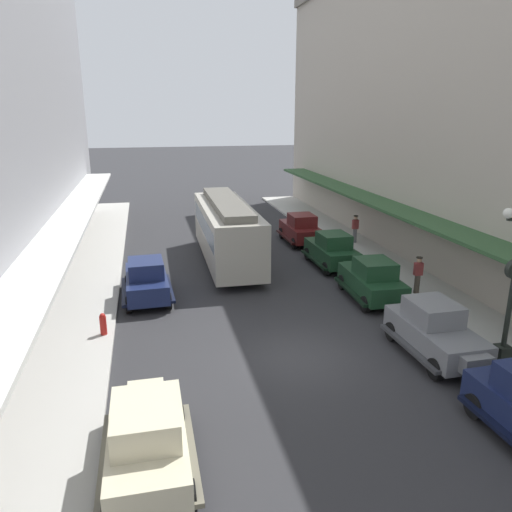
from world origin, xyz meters
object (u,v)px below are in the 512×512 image
(pedestrian_0, at_px, (355,229))
(parked_car_0, at_px, (301,228))
(fire_hydrant, at_px, (103,324))
(parked_car_1, at_px, (146,279))
(streetcar, at_px, (227,229))
(parked_car_2, at_px, (372,279))
(parked_car_5, at_px, (332,249))
(parked_car_3, at_px, (435,329))
(parked_car_6, at_px, (147,437))
(pedestrian_1, at_px, (418,275))

(pedestrian_0, bearing_deg, parked_car_0, 159.94)
(parked_car_0, height_order, fire_hydrant, parked_car_0)
(parked_car_1, xyz_separation_m, streetcar, (4.30, 4.48, 0.96))
(parked_car_2, xyz_separation_m, parked_car_5, (0.01, 4.83, 0.00))
(parked_car_1, height_order, parked_car_3, same)
(parked_car_1, height_order, fire_hydrant, parked_car_1)
(parked_car_6, bearing_deg, parked_car_5, 54.73)
(parked_car_0, distance_m, parked_car_5, 4.94)
(parked_car_0, relative_size, pedestrian_1, 2.55)
(parked_car_2, bearing_deg, fire_hydrant, -172.69)
(parked_car_1, distance_m, parked_car_2, 9.78)
(parked_car_1, xyz_separation_m, pedestrian_0, (12.54, 6.49, 0.07))
(parked_car_3, distance_m, pedestrian_0, 14.22)
(parked_car_6, distance_m, pedestrian_0, 21.57)
(parked_car_3, height_order, fire_hydrant, parked_car_3)
(parked_car_1, relative_size, pedestrian_0, 2.58)
(pedestrian_0, distance_m, pedestrian_1, 8.82)
(fire_hydrant, xyz_separation_m, pedestrian_1, (13.23, 1.28, 0.45))
(parked_car_2, bearing_deg, pedestrian_0, 70.86)
(parked_car_2, xyz_separation_m, pedestrian_0, (3.00, 8.63, 0.07))
(fire_hydrant, height_order, pedestrian_0, pedestrian_0)
(parked_car_0, height_order, parked_car_3, same)
(parked_car_0, xyz_separation_m, pedestrian_1, (2.22, -9.91, 0.07))
(parked_car_3, relative_size, pedestrian_0, 2.56)
(parked_car_0, distance_m, parked_car_6, 20.91)
(parked_car_0, relative_size, streetcar, 0.44)
(parked_car_3, bearing_deg, parked_car_0, 89.59)
(parked_car_3, xyz_separation_m, pedestrian_0, (3.22, 13.85, 0.07))
(parked_car_3, height_order, streetcar, streetcar)
(pedestrian_0, xyz_separation_m, pedestrian_1, (-0.90, -8.78, 0.00))
(fire_hydrant, bearing_deg, parked_car_1, 65.99)
(parked_car_2, bearing_deg, parked_car_1, 167.33)
(pedestrian_0, height_order, pedestrian_1, same)
(parked_car_2, distance_m, pedestrian_0, 9.14)
(parked_car_0, height_order, parked_car_6, same)
(streetcar, bearing_deg, parked_car_2, -51.65)
(parked_car_5, xyz_separation_m, streetcar, (-5.26, 1.80, 0.96))
(streetcar, bearing_deg, parked_car_0, 31.49)
(pedestrian_1, bearing_deg, parked_car_5, 112.79)
(pedestrian_0, bearing_deg, parked_car_2, -109.14)
(fire_hydrant, xyz_separation_m, pedestrian_0, (14.13, 10.06, 0.45))
(parked_car_0, bearing_deg, pedestrian_0, -20.06)
(parked_car_5, bearing_deg, fire_hydrant, -150.70)
(parked_car_0, xyz_separation_m, streetcar, (-5.13, -3.14, 0.96))
(parked_car_2, height_order, pedestrian_0, parked_car_2)
(parked_car_2, relative_size, fire_hydrant, 5.26)
(parked_car_1, height_order, parked_car_6, same)
(parked_car_6, bearing_deg, parked_car_3, 21.05)
(parked_car_1, relative_size, pedestrian_1, 2.58)
(parked_car_6, bearing_deg, pedestrian_0, 54.10)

